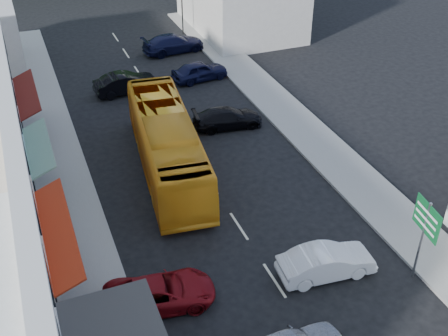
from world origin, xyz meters
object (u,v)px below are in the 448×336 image
pedestrian_left (108,305)px  car_white (326,262)px  car_red (160,292)px  direction_sign (421,241)px  traffic_signal (182,8)px  bus (167,146)px

pedestrian_left → car_white: bearing=-100.2°
car_red → pedestrian_left: (-2.16, -0.21, 0.30)m
direction_sign → traffic_signal: (0.00, 32.55, 0.34)m
bus → direction_sign: (7.55, -12.09, 0.45)m
car_red → traffic_signal: (10.80, 30.05, 1.64)m
car_red → traffic_signal: size_ratio=0.98×
pedestrian_left → direction_sign: (12.96, -2.29, 1.00)m
car_red → traffic_signal: bearing=-11.8°
bus → car_red: bus is taller
car_red → pedestrian_left: bearing=103.6°
car_white → car_red: 7.31m
car_white → direction_sign: bearing=-107.9°
bus → traffic_signal: (7.55, 20.46, 0.79)m
bus → car_white: bearing=-62.7°
car_white → traffic_signal: (3.56, 31.05, 1.64)m
bus → pedestrian_left: bus is taller
car_red → direction_sign: size_ratio=1.15×
bus → car_red: size_ratio=2.52×
car_white → car_red: (-7.24, 1.00, 0.00)m
direction_sign → pedestrian_left: bearing=177.8°
bus → car_white: size_ratio=2.64×
bus → car_red: bearing=-102.1°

